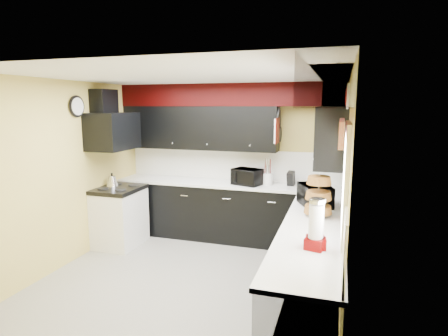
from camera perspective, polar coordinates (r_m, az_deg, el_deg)
name	(u,v)px	position (r m, az deg, el deg)	size (l,w,h in m)	color
ground	(191,278)	(4.97, -5.00, -16.35)	(3.60, 3.60, 0.00)	gray
wall_back	(231,161)	(6.24, 1.12, 1.11)	(3.60, 0.06, 2.50)	#E0C666
wall_right	(345,192)	(4.22, 17.99, -3.46)	(0.06, 3.60, 2.50)	#E0C666
wall_left	(67,174)	(5.50, -22.81, -0.79)	(0.06, 3.60, 2.50)	#E0C666
ceiling	(188,76)	(4.48, -5.48, 13.77)	(3.60, 3.60, 0.06)	white
cab_back	(226,212)	(6.13, 0.31, -6.71)	(3.60, 0.60, 0.90)	black
cab_right	(312,270)	(4.20, 13.20, -14.86)	(0.60, 3.00, 0.90)	black
counter_back	(226,184)	(6.01, 0.31, -2.41)	(3.62, 0.64, 0.04)	white
counter_right	(313,227)	(4.03, 13.45, -8.76)	(0.64, 3.02, 0.04)	white
splash_back	(231,164)	(6.24, 1.10, 0.55)	(3.60, 0.02, 0.50)	white
splash_right	(344,197)	(4.24, 17.81, -4.25)	(0.02, 3.60, 0.50)	white
upper_back	(199,128)	(6.17, -3.80, 6.13)	(2.60, 0.35, 0.70)	black
upper_right	(333,134)	(5.04, 16.25, 5.00)	(0.35, 1.80, 0.70)	black
soffit_back	(228,95)	(6.00, 0.67, 11.07)	(3.60, 0.36, 0.35)	black
soffit_right	(332,89)	(3.95, 16.16, 11.47)	(0.36, 3.24, 0.35)	black
stove	(120,218)	(6.10, -15.57, -7.35)	(0.60, 0.75, 0.86)	white
cooktop	(119,189)	(5.98, -15.77, -3.13)	(0.62, 0.77, 0.06)	black
hood	(113,131)	(5.88, -16.57, 5.39)	(0.50, 0.78, 0.55)	black
hood_duct	(104,103)	(5.95, -17.82, 9.43)	(0.24, 0.40, 0.40)	black
window	(346,180)	(3.28, 18.10, -1.77)	(0.03, 0.86, 0.96)	white
valance	(342,132)	(3.23, 17.49, 5.25)	(0.04, 0.88, 0.20)	red
pan_top	(279,116)	(5.75, 8.38, 7.79)	(0.03, 0.22, 0.40)	black
pan_mid	(277,134)	(5.63, 8.11, 5.22)	(0.03, 0.28, 0.46)	black
pan_low	(280,134)	(5.89, 8.52, 5.10)	(0.03, 0.24, 0.42)	black
cut_board	(277,131)	(5.51, 8.02, 5.65)	(0.03, 0.26, 0.35)	white
baskets	(318,195)	(4.29, 14.19, -4.04)	(0.27, 0.27, 0.50)	brown
clock	(77,106)	(5.60, -21.52, 8.73)	(0.03, 0.30, 0.30)	black
deco_plate	(348,96)	(3.77, 18.35, 10.33)	(0.03, 0.24, 0.24)	white
toaster_oven	(247,177)	(5.84, 3.51, -1.34)	(0.43, 0.36, 0.25)	black
microwave	(315,196)	(4.74, 13.76, -4.09)	(0.48, 0.32, 0.26)	black
utensil_crock	(267,179)	(5.89, 6.64, -1.66)	(0.16, 0.16, 0.17)	white
knife_block	(291,179)	(5.84, 10.16, -1.63)	(0.10, 0.14, 0.22)	black
kettle	(112,181)	(6.09, -16.69, -1.90)	(0.18, 0.18, 0.16)	#B2B2B7
dispenser_a	(317,225)	(3.36, 13.92, -8.36)	(0.16, 0.16, 0.42)	#700B00
dispenser_b	(316,226)	(3.33, 13.79, -8.53)	(0.15, 0.15, 0.42)	#64140A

